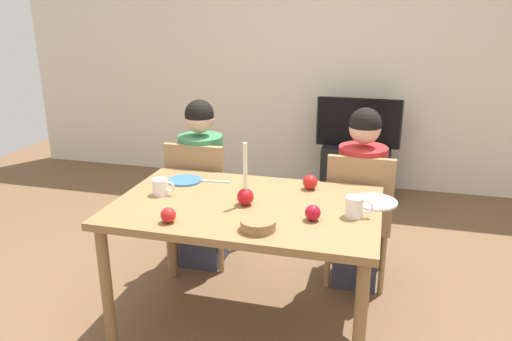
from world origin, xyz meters
The scene contains 19 objects.
ground_plane centered at (0.00, 0.00, 0.00)m, with size 7.68×7.68×0.00m, color brown.
back_wall centered at (0.00, 2.60, 1.30)m, with size 6.40×0.10×2.60m, color beige.
dining_table centered at (0.00, 0.00, 0.67)m, with size 1.40×0.90×0.75m.
chair_left centered at (-0.50, 0.61, 0.51)m, with size 0.40×0.40×0.90m.
chair_right centered at (0.57, 0.61, 0.51)m, with size 0.40×0.40×0.90m.
person_left_child centered at (-0.50, 0.64, 0.57)m, with size 0.30×0.30×1.17m.
person_right_child centered at (0.57, 0.64, 0.57)m, with size 0.30×0.30×1.17m.
tv_stand centered at (0.45, 2.30, 0.24)m, with size 0.64×0.40×0.48m, color black.
tv centered at (0.45, 2.30, 0.71)m, with size 0.79×0.05×0.46m.
candle_centerpiece centered at (0.00, -0.02, 0.82)m, with size 0.09×0.09×0.34m.
plate_left centered at (-0.45, 0.24, 0.76)m, with size 0.20×0.20×0.01m, color teal.
plate_right centered at (0.66, 0.18, 0.76)m, with size 0.24×0.24×0.01m, color white.
mug_left centered at (-0.49, 0.01, 0.80)m, with size 0.13×0.09×0.09m.
mug_right centered at (0.57, -0.03, 0.80)m, with size 0.14×0.09×0.10m.
fork_left centered at (-0.27, 0.28, 0.75)m, with size 0.18×0.01×0.01m, color silver.
bowl_walnuts centered at (0.14, -0.30, 0.78)m, with size 0.17×0.17×0.05m, color olive.
apple_near_candle centered at (0.29, 0.30, 0.79)m, with size 0.08×0.08×0.08m, color red.
apple_by_left_plate centered at (-0.30, -0.33, 0.79)m, with size 0.08×0.08×0.08m, color red.
apple_by_right_mug centered at (0.37, -0.13, 0.79)m, with size 0.08×0.08×0.08m, color #AC0F20.
Camera 1 is at (0.67, -2.32, 1.73)m, focal length 34.34 mm.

